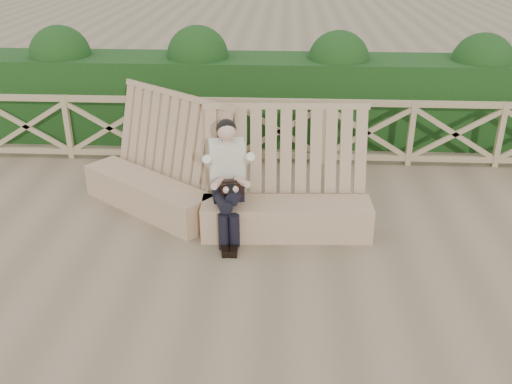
{
  "coord_description": "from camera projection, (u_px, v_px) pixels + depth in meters",
  "views": [
    {
      "loc": [
        0.1,
        -5.45,
        3.69
      ],
      "look_at": [
        -0.22,
        0.4,
        0.9
      ],
      "focal_mm": 40.0,
      "sensor_mm": 36.0,
      "label": 1
    }
  ],
  "objects": [
    {
      "name": "guardrail",
      "position": [
        280.0,
        131.0,
        9.42
      ],
      "size": [
        10.1,
        0.09,
        1.1
      ],
      "color": "#8C7752",
      "rests_on": "ground"
    },
    {
      "name": "bench",
      "position": [
        216.0,
        192.0,
        7.65
      ],
      "size": [
        4.04,
        1.96,
        1.6
      ],
      "rotation": [
        0.0,
        0.0,
        -0.22
      ],
      "color": "#9E7A5A",
      "rests_on": "ground"
    },
    {
      "name": "ground",
      "position": [
        273.0,
        279.0,
        6.5
      ],
      "size": [
        60.0,
        60.0,
        0.0
      ],
      "primitive_type": "plane",
      "color": "brown",
      "rests_on": "ground"
    },
    {
      "name": "woman",
      "position": [
        228.0,
        177.0,
        7.12
      ],
      "size": [
        0.5,
        0.97,
        1.52
      ],
      "rotation": [
        0.0,
        0.0,
        0.2
      ],
      "color": "black",
      "rests_on": "ground"
    },
    {
      "name": "hedge",
      "position": [
        281.0,
        99.0,
        10.42
      ],
      "size": [
        12.0,
        1.2,
        1.5
      ],
      "primitive_type": "cube",
      "color": "black",
      "rests_on": "ground"
    }
  ]
}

